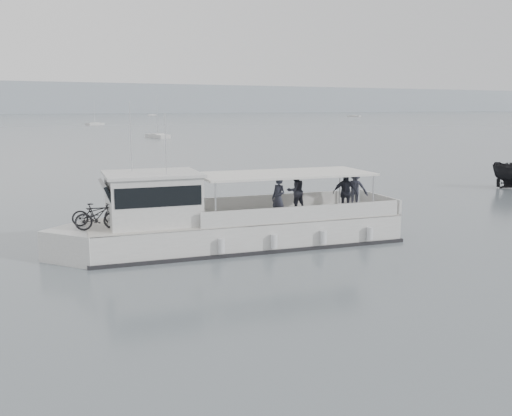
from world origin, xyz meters
TOP-DOWN VIEW (x-y plane):
  - ground at (0.00, 0.00)m, footprint 1400.00×1400.00m
  - tour_boat at (-1.31, 2.87)m, footprint 15.39×5.86m
  - moored_fleet at (75.75, 195.36)m, footprint 276.33×352.52m

SIDE VIEW (x-z plane):
  - ground at x=0.00m, z-range 0.00..0.00m
  - moored_fleet at x=75.75m, z-range -4.48..5.21m
  - tour_boat at x=-1.31m, z-range -2.15..4.25m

